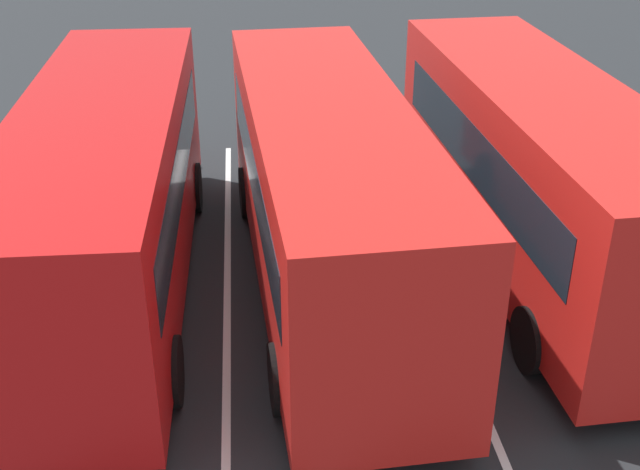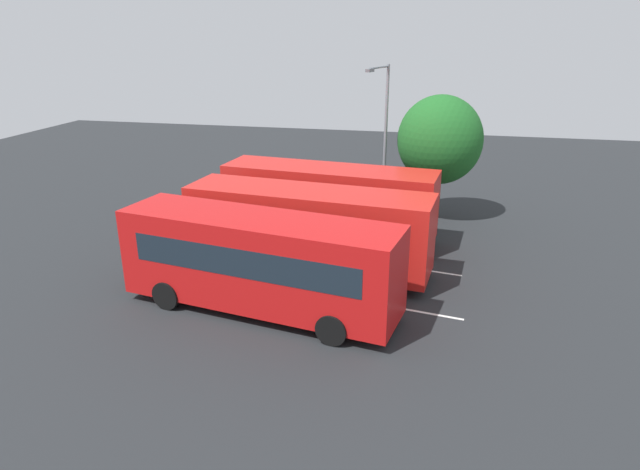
# 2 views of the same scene
# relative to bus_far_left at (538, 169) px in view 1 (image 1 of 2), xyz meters

# --- Properties ---
(ground_plane) EXTENTS (65.60, 65.60, 0.00)m
(ground_plane) POSITION_rel_bus_far_left_xyz_m (0.45, 3.66, -1.84)
(ground_plane) COLOR #232628
(bus_far_left) EXTENTS (9.77, 3.47, 3.34)m
(bus_far_left) POSITION_rel_bus_far_left_xyz_m (0.00, 0.00, 0.00)
(bus_far_left) COLOR red
(bus_far_left) RESTS_ON ground
(bus_center_left) EXTENTS (9.76, 3.41, 3.34)m
(bus_center_left) POSITION_rel_bus_far_left_xyz_m (0.05, 3.76, 0.00)
(bus_center_left) COLOR red
(bus_center_left) RESTS_ON ground
(bus_center_right) EXTENTS (9.83, 4.04, 3.34)m
(bus_center_right) POSITION_rel_bus_far_left_xyz_m (0.88, 7.27, 0.00)
(bus_center_right) COLOR red
(bus_center_right) RESTS_ON ground
(pedestrian) EXTENTS (0.42, 0.42, 1.73)m
(pedestrian) POSITION_rel_bus_far_left_xyz_m (6.45, 6.09, -0.81)
(pedestrian) COLOR #232833
(pedestrian) RESTS_ON ground
(lane_stripe_outer_left) EXTENTS (12.85, 2.21, 0.01)m
(lane_stripe_outer_left) POSITION_rel_bus_far_left_xyz_m (0.45, 1.87, -1.83)
(lane_stripe_outer_left) COLOR silver
(lane_stripe_outer_left) RESTS_ON ground
(lane_stripe_inner_left) EXTENTS (12.85, 2.21, 0.01)m
(lane_stripe_inner_left) POSITION_rel_bus_far_left_xyz_m (0.45, 5.45, -1.83)
(lane_stripe_inner_left) COLOR silver
(lane_stripe_inner_left) RESTS_ON ground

